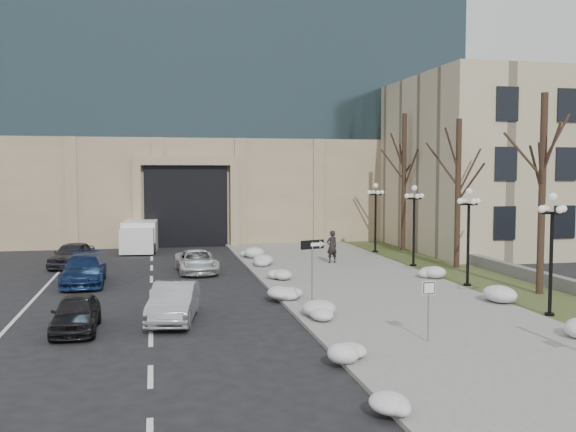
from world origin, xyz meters
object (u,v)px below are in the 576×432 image
car_d (197,261)px  keep_sign (429,298)px  box_truck (140,236)px  lamppost_a (552,237)px  pedestrian (332,247)px  lamppost_d (376,208)px  lamppost_b (469,224)px  car_a (76,313)px  car_b (174,302)px  lamppost_c (414,215)px  one_way_sign (316,253)px  car_e (72,255)px  car_c (84,270)px

car_d → keep_sign: size_ratio=2.15×
box_truck → keep_sign: size_ratio=3.23×
lamppost_a → car_d: bearing=132.0°
pedestrian → keep_sign: keep_sign is taller
lamppost_d → lamppost_b: bearing=-90.0°
car_a → lamppost_d: bearing=46.1°
car_b → lamppost_c: 17.69m
one_way_sign → lamppost_c: (8.49, 10.49, 0.67)m
car_a → pedestrian: pedestrian is taller
car_b → lamppost_d: 22.20m
keep_sign → lamppost_b: bearing=54.2°
car_e → lamppost_d: size_ratio=0.90×
car_a → lamppost_a: lamppost_a is taller
keep_sign → lamppost_d: size_ratio=0.44×
lamppost_b → lamppost_c: size_ratio=1.00×
car_e → one_way_sign: (10.81, -14.75, 1.67)m
car_a → one_way_sign: 9.07m
car_e → box_truck: (3.73, 7.45, 0.28)m
car_c → lamppost_c: size_ratio=1.05×
car_e → one_way_sign: size_ratio=1.47×
car_e → one_way_sign: one_way_sign is taller
car_b → car_e: car_e is taller
car_c → box_truck: 13.75m
car_a → lamppost_c: lamppost_c is taller
one_way_sign → lamppost_d: (8.49, 16.99, 0.67)m
keep_sign → car_e: bearing=121.6°
car_b → one_way_sign: size_ratio=1.50×
pedestrian → one_way_sign: size_ratio=0.66×
box_truck → lamppost_a: 29.27m
keep_sign → lamppost_c: lamppost_c is taller
car_e → lamppost_b: size_ratio=0.90×
car_d → one_way_sign: one_way_sign is taller
car_d → box_truck: size_ratio=0.67×
pedestrian → box_truck: bearing=-57.9°
lamppost_b → pedestrian: bearing=116.4°
lamppost_c → lamppost_a: bearing=-90.0°
one_way_sign → box_truck: bearing=88.7°
car_d → box_truck: bearing=103.5°
car_b → lamppost_b: 14.74m
pedestrian → lamppost_c: (4.28, -2.12, 1.99)m
car_b → lamppost_a: 14.36m
keep_sign → car_c: bearing=128.9°
lamppost_b → lamppost_d: size_ratio=1.00×
car_b → car_e: size_ratio=1.02×
one_way_sign → pedestrian: bearing=52.5°
car_b → keep_sign: keep_sign is taller
lamppost_c → car_a: bearing=-146.6°
car_a → lamppost_a: (17.33, -1.56, 2.43)m
box_truck → car_e: bearing=-112.8°
one_way_sign → lamppost_c: 13.52m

